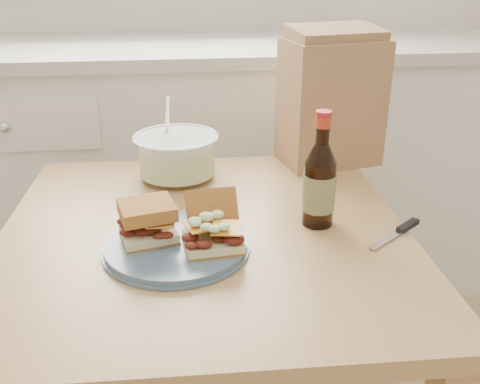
{
  "coord_description": "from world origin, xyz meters",
  "views": [
    {
      "loc": [
        0.01,
        -0.21,
        1.22
      ],
      "look_at": [
        0.13,
        0.77,
        0.78
      ],
      "focal_mm": 40.0,
      "sensor_mm": 36.0,
      "label": 1
    }
  ],
  "objects": [
    {
      "name": "cabinet_run",
      "position": [
        -0.0,
        1.7,
        0.47
      ],
      "size": [
        2.5,
        0.64,
        0.94
      ],
      "color": "silver",
      "rests_on": "ground"
    },
    {
      "name": "beer_bottle",
      "position": [
        0.29,
        0.76,
        0.79
      ],
      "size": [
        0.07,
        0.07,
        0.24
      ],
      "rotation": [
        0.0,
        0.0,
        0.1
      ],
      "color": "black",
      "rests_on": "dining_table"
    },
    {
      "name": "plate",
      "position": [
        -0.0,
        0.69,
        0.71
      ],
      "size": [
        0.28,
        0.28,
        0.02
      ],
      "primitive_type": "cylinder",
      "color": "#4A6177",
      "rests_on": "dining_table"
    },
    {
      "name": "knife",
      "position": [
        0.46,
        0.71,
        0.71
      ],
      "size": [
        0.14,
        0.11,
        0.01
      ],
      "rotation": [
        0.0,
        0.0,
        0.64
      ],
      "color": "silver",
      "rests_on": "dining_table"
    },
    {
      "name": "paper_bag",
      "position": [
        0.42,
        1.13,
        0.86
      ],
      "size": [
        0.28,
        0.21,
        0.33
      ],
      "primitive_type": "cube",
      "rotation": [
        0.0,
        0.0,
        0.19
      ],
      "color": "#977449",
      "rests_on": "dining_table"
    },
    {
      "name": "sandwich_left",
      "position": [
        -0.05,
        0.71,
        0.76
      ],
      "size": [
        0.12,
        0.11,
        0.07
      ],
      "rotation": [
        0.0,
        0.0,
        0.24
      ],
      "color": "beige",
      "rests_on": "plate"
    },
    {
      "name": "coleslaw_bowl",
      "position": [
        0.01,
        1.06,
        0.75
      ],
      "size": [
        0.21,
        0.21,
        0.21
      ],
      "color": "silver",
      "rests_on": "dining_table"
    },
    {
      "name": "sandwich_right",
      "position": [
        0.07,
        0.69,
        0.75
      ],
      "size": [
        0.11,
        0.15,
        0.09
      ],
      "rotation": [
        0.0,
        0.0,
        0.1
      ],
      "color": "beige",
      "rests_on": "plate"
    },
    {
      "name": "dining_table",
      "position": [
        0.06,
        0.77,
        0.6
      ],
      "size": [
        0.86,
        0.86,
        0.7
      ],
      "rotation": [
        0.0,
        0.0,
        -0.03
      ],
      "color": "tan",
      "rests_on": "ground"
    }
  ]
}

